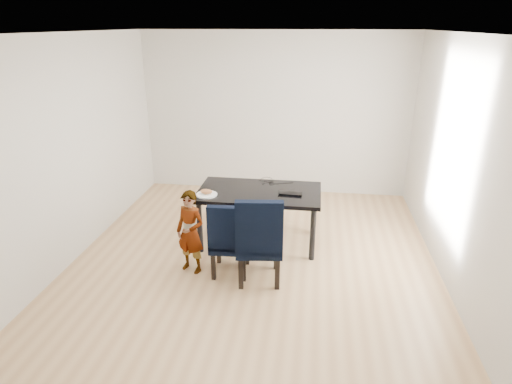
# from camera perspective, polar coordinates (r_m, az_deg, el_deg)

# --- Properties ---
(floor) EXTENTS (4.50, 5.00, 0.01)m
(floor) POSITION_cam_1_polar(r_m,az_deg,el_deg) (5.47, -0.30, -9.12)
(floor) COLOR tan
(floor) RESTS_ON ground
(ceiling) EXTENTS (4.50, 5.00, 0.01)m
(ceiling) POSITION_cam_1_polar(r_m,az_deg,el_deg) (4.71, -0.36, 20.55)
(ceiling) COLOR white
(ceiling) RESTS_ON wall_back
(wall_back) EXTENTS (4.50, 0.01, 2.70)m
(wall_back) POSITION_cam_1_polar(r_m,az_deg,el_deg) (7.34, 2.56, 10.25)
(wall_back) COLOR beige
(wall_back) RESTS_ON ground
(wall_front) EXTENTS (4.50, 0.01, 2.70)m
(wall_front) POSITION_cam_1_polar(r_m,az_deg,el_deg) (2.68, -8.28, -11.22)
(wall_front) COLOR silver
(wall_front) RESTS_ON ground
(wall_left) EXTENTS (0.01, 5.00, 2.70)m
(wall_left) POSITION_cam_1_polar(r_m,az_deg,el_deg) (5.69, -23.51, 5.12)
(wall_left) COLOR white
(wall_left) RESTS_ON ground
(wall_right) EXTENTS (0.01, 5.00, 2.70)m
(wall_right) POSITION_cam_1_polar(r_m,az_deg,el_deg) (5.12, 25.55, 3.09)
(wall_right) COLOR silver
(wall_right) RESTS_ON ground
(dining_table) EXTENTS (1.60, 0.90, 0.75)m
(dining_table) POSITION_cam_1_polar(r_m,az_deg,el_deg) (5.73, 0.42, -3.32)
(dining_table) COLOR black
(dining_table) RESTS_ON floor
(chair_left) EXTENTS (0.47, 0.49, 0.93)m
(chair_left) POSITION_cam_1_polar(r_m,az_deg,el_deg) (5.03, -3.46, -5.98)
(chair_left) COLOR black
(chair_left) RESTS_ON floor
(chair_right) EXTENTS (0.58, 0.59, 1.07)m
(chair_right) POSITION_cam_1_polar(r_m,az_deg,el_deg) (4.86, 0.44, -6.07)
(chair_right) COLOR black
(chair_right) RESTS_ON floor
(child) EXTENTS (0.43, 0.36, 1.02)m
(child) POSITION_cam_1_polar(r_m,az_deg,el_deg) (5.09, -8.74, -5.31)
(child) COLOR orange
(child) RESTS_ON floor
(plate) EXTENTS (0.30, 0.30, 0.02)m
(plate) POSITION_cam_1_polar(r_m,az_deg,el_deg) (5.48, -6.59, -0.35)
(plate) COLOR white
(plate) RESTS_ON dining_table
(sandwich) EXTENTS (0.16, 0.08, 0.06)m
(sandwich) POSITION_cam_1_polar(r_m,az_deg,el_deg) (5.47, -6.65, 0.06)
(sandwich) COLOR #AD6C3D
(sandwich) RESTS_ON plate
(laptop) EXTENTS (0.31, 0.21, 0.02)m
(laptop) POSITION_cam_1_polar(r_m,az_deg,el_deg) (5.52, 4.63, -0.04)
(laptop) COLOR black
(laptop) RESTS_ON dining_table
(cable_tangle) EXTENTS (0.22, 0.22, 0.01)m
(cable_tangle) POSITION_cam_1_polar(r_m,az_deg,el_deg) (5.85, 1.61, 1.19)
(cable_tangle) COLOR black
(cable_tangle) RESTS_ON dining_table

